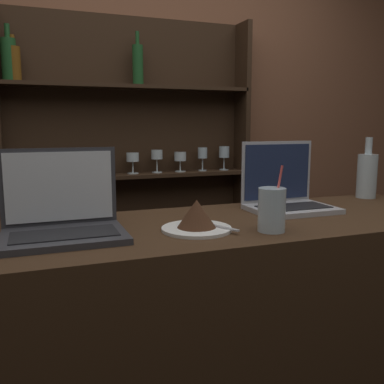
% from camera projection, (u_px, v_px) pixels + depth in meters
% --- Properties ---
extents(bar_counter, '(1.70, 0.57, 1.07)m').
position_uv_depth(bar_counter, '(231.00, 370.00, 1.49)').
color(bar_counter, '#382314').
rests_on(bar_counter, ground_plane).
extents(back_wall, '(7.00, 0.06, 2.70)m').
position_uv_depth(back_wall, '(140.00, 130.00, 2.55)').
color(back_wall, brown).
rests_on(back_wall, ground_plane).
extents(back_shelf, '(1.41, 0.18, 1.99)m').
position_uv_depth(back_shelf, '(129.00, 184.00, 2.50)').
color(back_shelf, '#332114').
rests_on(back_shelf, ground_plane).
extents(laptop_near, '(0.33, 0.24, 0.25)m').
position_uv_depth(laptop_near, '(63.00, 218.00, 1.21)').
color(laptop_near, '#333338').
rests_on(laptop_near, bar_counter).
extents(laptop_far, '(0.30, 0.22, 0.25)m').
position_uv_depth(laptop_far, '(286.00, 194.00, 1.59)').
color(laptop_far, '#ADADB2').
rests_on(laptop_far, bar_counter).
extents(cake_plate, '(0.21, 0.21, 0.09)m').
position_uv_depth(cake_plate, '(197.00, 218.00, 1.28)').
color(cake_plate, white).
rests_on(cake_plate, bar_counter).
extents(water_glass, '(0.08, 0.08, 0.20)m').
position_uv_depth(water_glass, '(272.00, 210.00, 1.26)').
color(water_glass, silver).
rests_on(water_glass, bar_counter).
extents(wine_bottle_clear, '(0.08, 0.08, 0.26)m').
position_uv_depth(wine_bottle_clear, '(367.00, 175.00, 1.84)').
color(wine_bottle_clear, '#B2C1C6').
rests_on(wine_bottle_clear, bar_counter).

